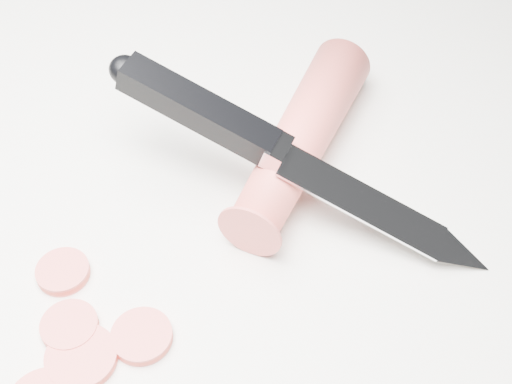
# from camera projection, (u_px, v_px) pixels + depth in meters

# --- Properties ---
(ground) EXTENTS (2.40, 2.40, 0.00)m
(ground) POSITION_uv_depth(u_px,v_px,m) (139.00, 259.00, 0.44)
(ground) COLOR silver
(ground) RESTS_ON ground
(carrot) EXTENTS (0.07, 0.17, 0.04)m
(carrot) POSITION_uv_depth(u_px,v_px,m) (301.00, 138.00, 0.47)
(carrot) COLOR #E44A43
(carrot) RESTS_ON ground
(carrot_slice_0) EXTENTS (0.03, 0.03, 0.01)m
(carrot_slice_0) POSITION_uv_depth(u_px,v_px,m) (63.00, 272.00, 0.43)
(carrot_slice_0) COLOR #D54B45
(carrot_slice_0) RESTS_ON ground
(carrot_slice_2) EXTENTS (0.04, 0.04, 0.01)m
(carrot_slice_2) POSITION_uv_depth(u_px,v_px,m) (81.00, 357.00, 0.39)
(carrot_slice_2) COLOR #D54B45
(carrot_slice_2) RESTS_ON ground
(carrot_slice_3) EXTENTS (0.03, 0.03, 0.01)m
(carrot_slice_3) POSITION_uv_depth(u_px,v_px,m) (142.00, 336.00, 0.40)
(carrot_slice_3) COLOR #D54B45
(carrot_slice_3) RESTS_ON ground
(carrot_slice_5) EXTENTS (0.03, 0.03, 0.01)m
(carrot_slice_5) POSITION_uv_depth(u_px,v_px,m) (70.00, 326.00, 0.40)
(carrot_slice_5) COLOR #D54B45
(carrot_slice_5) RESTS_ON ground
(kitchen_knife) EXTENTS (0.26, 0.08, 0.08)m
(kitchen_knife) POSITION_uv_depth(u_px,v_px,m) (299.00, 159.00, 0.43)
(kitchen_knife) COLOR silver
(kitchen_knife) RESTS_ON ground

